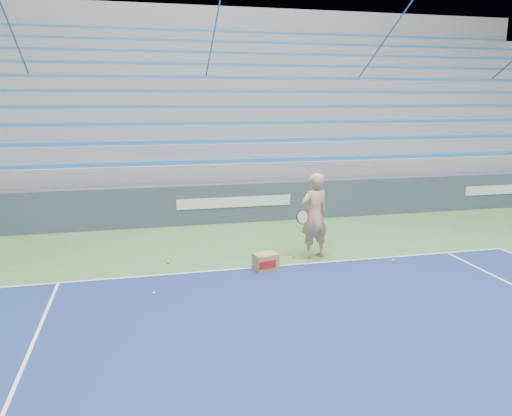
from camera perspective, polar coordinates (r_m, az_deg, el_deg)
The scene contains 9 objects.
sponsor_barrier at distance 13.98m, azimuth -2.55°, elevation 0.60°, with size 30.00×0.32×1.10m.
bleachers at distance 19.37m, azimuth -5.83°, elevation 9.19°, with size 31.00×9.15×7.30m.
tennis_player at distance 10.80m, azimuth 6.67°, elevation -0.89°, with size 0.99×0.93×1.86m.
ball_box at distance 10.13m, azimuth 1.09°, elevation -6.17°, with size 0.52×0.44×0.34m.
tennis_ball_0 at distance 10.72m, azimuth -10.01°, elevation -6.09°, with size 0.07×0.07×0.07m, color #B4EB30.
tennis_ball_1 at distance 10.44m, azimuth 1.51°, elevation -6.40°, with size 0.07×0.07×0.07m, color #B4EB30.
tennis_ball_2 at distance 11.03m, azimuth 15.45°, elevation -5.83°, with size 0.07×0.07×0.07m, color #B4EB30.
tennis_ball_3 at distance 10.99m, azimuth 4.38°, elevation -5.46°, with size 0.07×0.07×0.07m, color #B4EB30.
tennis_ball_4 at distance 9.09m, azimuth -11.60°, elevation -9.55°, with size 0.07×0.07×0.07m, color #B4EB30.
Camera 1 is at (-2.53, 2.43, 3.37)m, focal length 35.00 mm.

